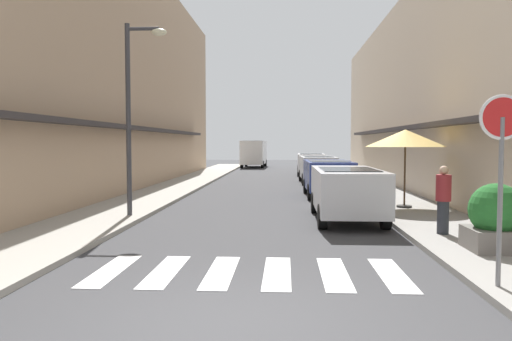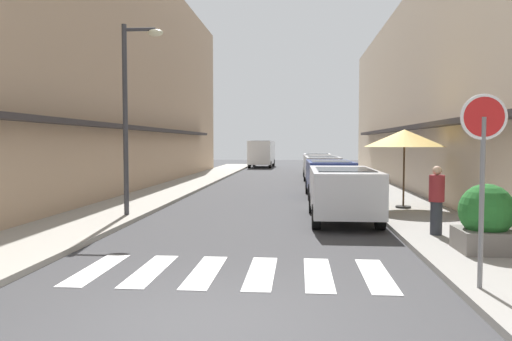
{
  "view_description": "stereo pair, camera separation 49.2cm",
  "coord_description": "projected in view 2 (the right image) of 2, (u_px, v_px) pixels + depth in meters",
  "views": [
    {
      "loc": [
        0.6,
        -5.91,
        2.19
      ],
      "look_at": [
        -0.47,
        12.59,
        1.17
      ],
      "focal_mm": 35.31,
      "sensor_mm": 36.0,
      "label": 1
    },
    {
      "loc": [
        1.09,
        -5.88,
        2.19
      ],
      "look_at": [
        -0.47,
        12.59,
        1.17
      ],
      "focal_mm": 35.31,
      "sensor_mm": 36.0,
      "label": 2
    }
  ],
  "objects": [
    {
      "name": "sidewalk_left",
      "position": [
        167.0,
        192.0,
        21.93
      ],
      "size": [
        2.49,
        54.46,
        0.12
      ],
      "primitive_type": "cube",
      "color": "#9E998E",
      "rests_on": "ground_plane"
    },
    {
      "name": "sidewalk_right",
      "position": [
        383.0,
        193.0,
        21.15
      ],
      "size": [
        2.49,
        54.46,
        0.12
      ],
      "primitive_type": "cube",
      "color": "gray",
      "rests_on": "ground_plane"
    },
    {
      "name": "ground_plane",
      "position": [
        273.0,
        194.0,
        21.54
      ],
      "size": [
        85.59,
        85.59,
        0.0
      ],
      "primitive_type": "plane",
      "color": "#38383A"
    },
    {
      "name": "parked_car_far",
      "position": [
        322.0,
        166.0,
        27.0
      ],
      "size": [
        1.9,
        4.51,
        1.47
      ],
      "color": "silver",
      "rests_on": "ground_plane"
    },
    {
      "name": "crosswalk",
      "position": [
        233.0,
        272.0,
        8.47
      ],
      "size": [
        5.2,
        2.2,
        0.01
      ],
      "color": "silver",
      "rests_on": "ground_plane"
    },
    {
      "name": "parked_car_mid",
      "position": [
        329.0,
        174.0,
        20.23
      ],
      "size": [
        1.88,
        3.99,
        1.47
      ],
      "color": "navy",
      "rests_on": "ground_plane"
    },
    {
      "name": "street_lamp",
      "position": [
        132.0,
        99.0,
        14.27
      ],
      "size": [
        1.19,
        0.28,
        5.41
      ],
      "color": "#38383D",
      "rests_on": "sidewalk_left"
    },
    {
      "name": "building_row_right",
      "position": [
        469.0,
        91.0,
        21.54
      ],
      "size": [
        5.5,
        37.01,
        8.83
      ],
      "color": "#C6B299",
      "rests_on": "ground_plane"
    },
    {
      "name": "parked_car_distant",
      "position": [
        317.0,
        162.0,
        33.65
      ],
      "size": [
        1.9,
        4.37,
        1.47
      ],
      "color": "silver",
      "rests_on": "ground_plane"
    },
    {
      "name": "delivery_van",
      "position": [
        262.0,
        152.0,
        44.93
      ],
      "size": [
        2.14,
        5.46,
        2.37
      ],
      "color": "silver",
      "rests_on": "ground_plane"
    },
    {
      "name": "planter_corner",
      "position": [
        486.0,
        220.0,
        9.54
      ],
      "size": [
        1.04,
        1.04,
        1.3
      ],
      "color": "slate",
      "rests_on": "sidewalk_right"
    },
    {
      "name": "round_street_sign",
      "position": [
        483.0,
        140.0,
        7.05
      ],
      "size": [
        0.65,
        0.07,
        2.76
      ],
      "color": "slate",
      "rests_on": "sidewalk_right"
    },
    {
      "name": "pedestrian_walking_near",
      "position": [
        437.0,
        199.0,
        11.28
      ],
      "size": [
        0.34,
        0.34,
        1.55
      ],
      "rotation": [
        0.0,
        0.0,
        1.59
      ],
      "color": "#282B33",
      "rests_on": "sidewalk_right"
    },
    {
      "name": "building_row_left",
      "position": [
        90.0,
        72.0,
        22.89
      ],
      "size": [
        5.5,
        37.01,
        10.86
      ],
      "color": "tan",
      "rests_on": "ground_plane"
    },
    {
      "name": "parked_car_near",
      "position": [
        343.0,
        188.0,
        14.05
      ],
      "size": [
        1.83,
        4.5,
        1.47
      ],
      "color": "silver",
      "rests_on": "ground_plane"
    },
    {
      "name": "cafe_umbrella",
      "position": [
        404.0,
        138.0,
        15.89
      ],
      "size": [
        2.51,
        2.51,
        2.49
      ],
      "color": "#262626",
      "rests_on": "sidewalk_right"
    }
  ]
}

